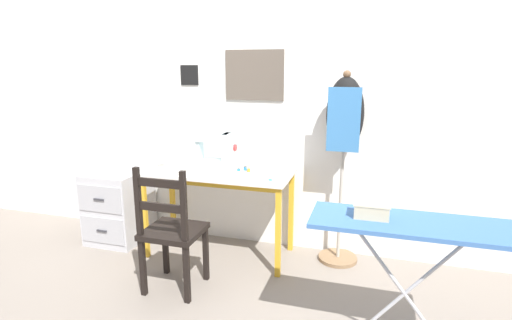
{
  "coord_description": "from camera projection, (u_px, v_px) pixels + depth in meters",
  "views": [
    {
      "loc": [
        1.22,
        -2.7,
        1.59
      ],
      "look_at": [
        0.34,
        0.25,
        0.86
      ],
      "focal_mm": 28.0,
      "sensor_mm": 36.0,
      "label": 1
    }
  ],
  "objects": [
    {
      "name": "ground_plane",
      "position": [
        207.0,
        268.0,
        3.22
      ],
      "size": [
        14.0,
        14.0,
        0.0
      ],
      "primitive_type": "plane",
      "color": "gray"
    },
    {
      "name": "wall_back",
      "position": [
        232.0,
        103.0,
        3.51
      ],
      "size": [
        10.0,
        0.07,
        2.55
      ],
      "color": "silver",
      "rests_on": "ground_plane"
    },
    {
      "name": "sewing_table",
      "position": [
        218.0,
        181.0,
        3.32
      ],
      "size": [
        1.23,
        0.56,
        0.74
      ],
      "color": "silver",
      "rests_on": "ground_plane"
    },
    {
      "name": "sewing_machine",
      "position": [
        218.0,
        152.0,
        3.32
      ],
      "size": [
        0.34,
        0.17,
        0.33
      ],
      "color": "silver",
      "rests_on": "sewing_table"
    },
    {
      "name": "fabric_bowl",
      "position": [
        163.0,
        167.0,
        3.33
      ],
      "size": [
        0.13,
        0.13,
        0.04
      ],
      "color": "silver",
      "rests_on": "sewing_table"
    },
    {
      "name": "scissors",
      "position": [
        274.0,
        180.0,
        3.03
      ],
      "size": [
        0.14,
        0.08,
        0.01
      ],
      "color": "silver",
      "rests_on": "sewing_table"
    },
    {
      "name": "thread_spool_near_machine",
      "position": [
        239.0,
        170.0,
        3.28
      ],
      "size": [
        0.03,
        0.03,
        0.03
      ],
      "color": "#2875C1",
      "rests_on": "sewing_table"
    },
    {
      "name": "thread_spool_mid_table",
      "position": [
        245.0,
        168.0,
        3.31
      ],
      "size": [
        0.04,
        0.04,
        0.04
      ],
      "color": "#2875C1",
      "rests_on": "sewing_table"
    },
    {
      "name": "thread_spool_far_edge",
      "position": [
        249.0,
        170.0,
        3.26
      ],
      "size": [
        0.03,
        0.03,
        0.04
      ],
      "color": "orange",
      "rests_on": "sewing_table"
    },
    {
      "name": "wooden_chair",
      "position": [
        172.0,
        232.0,
        2.82
      ],
      "size": [
        0.4,
        0.38,
        0.94
      ],
      "color": "black",
      "rests_on": "ground_plane"
    },
    {
      "name": "filing_cabinet",
      "position": [
        119.0,
        205.0,
        3.71
      ],
      "size": [
        0.47,
        0.54,
        0.66
      ],
      "color": "#B7B7BC",
      "rests_on": "ground_plane"
    },
    {
      "name": "dress_form",
      "position": [
        344.0,
        128.0,
        3.1
      ],
      "size": [
        0.32,
        0.32,
        1.56
      ],
      "color": "#846647",
      "rests_on": "ground_plane"
    },
    {
      "name": "ironing_board",
      "position": [
        410.0,
        230.0,
        2.07
      ],
      "size": [
        1.03,
        0.37,
        0.81
      ],
      "color": "#3D6BAD",
      "rests_on": "ground_plane"
    },
    {
      "name": "storage_box",
      "position": [
        372.0,
        210.0,
        2.12
      ],
      "size": [
        0.19,
        0.13,
        0.08
      ],
      "color": "beige",
      "rests_on": "ironing_board"
    }
  ]
}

